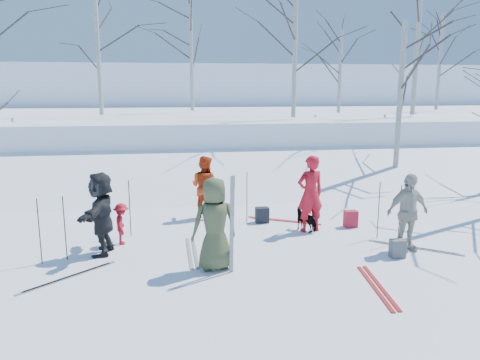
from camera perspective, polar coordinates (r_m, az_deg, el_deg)
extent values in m
plane|color=white|center=(10.05, 1.26, -8.97)|extent=(120.00, 120.00, 0.00)
cube|color=white|center=(16.70, -2.75, -0.18)|extent=(70.00, 9.49, 4.12)
cube|color=white|center=(26.45, -4.93, 5.94)|extent=(70.00, 18.00, 2.20)
cube|color=white|center=(47.34, -6.54, 9.51)|extent=(90.00, 30.00, 6.00)
imported|color=#414A2C|center=(8.99, -3.11, -5.37)|extent=(0.97, 0.71, 1.81)
imported|color=#B5101D|center=(11.43, 8.56, -1.67)|extent=(0.76, 0.58, 1.88)
imported|color=#BC320E|center=(12.60, -4.32, -0.82)|extent=(1.03, 1.00, 1.68)
imported|color=#B5101D|center=(10.83, -14.22, -5.20)|extent=(0.40, 0.64, 0.94)
imported|color=beige|center=(10.63, 19.75, -3.74)|extent=(1.04, 0.56, 1.69)
imported|color=black|center=(10.22, -16.54, -3.92)|extent=(0.75, 1.69, 1.76)
imported|color=black|center=(11.63, 8.11, -4.80)|extent=(0.65, 0.69, 0.55)
cube|color=silver|center=(8.74, -1.01, -5.55)|extent=(0.08, 0.16, 1.90)
cube|color=silver|center=(8.83, -0.99, -5.36)|extent=(0.10, 0.23, 1.89)
cylinder|color=black|center=(11.09, 18.90, -4.00)|extent=(0.02, 0.02, 1.34)
cylinder|color=black|center=(11.31, -13.29, -3.40)|extent=(0.02, 0.02, 1.34)
cylinder|color=black|center=(11.31, 16.54, -3.56)|extent=(0.02, 0.02, 1.34)
cylinder|color=black|center=(10.16, -20.58, -5.52)|extent=(0.02, 0.02, 1.34)
cylinder|color=black|center=(12.11, 0.85, -2.11)|extent=(0.02, 0.02, 1.34)
cylinder|color=black|center=(10.12, -23.27, -5.78)|extent=(0.02, 0.02, 1.34)
cube|color=#A5192C|center=(12.14, 13.34, -4.63)|extent=(0.32, 0.22, 0.42)
cube|color=#4E5155|center=(10.32, 18.65, -7.93)|extent=(0.30, 0.20, 0.38)
cube|color=black|center=(12.21, 2.71, -4.28)|extent=(0.34, 0.24, 0.40)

